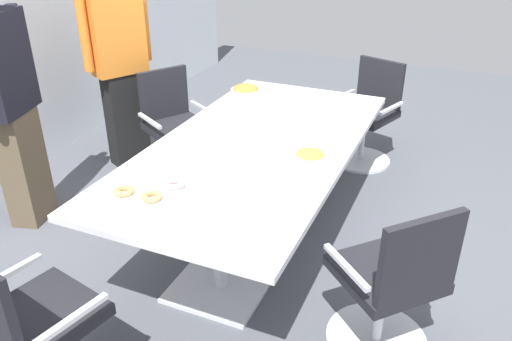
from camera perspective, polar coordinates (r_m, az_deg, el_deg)
name	(u,v)px	position (r m, az deg, el deg)	size (l,w,h in m)	color
ground_plane	(256,240)	(3.64, 0.00, -7.77)	(10.00, 10.00, 0.01)	#4C4F56
conference_table	(256,160)	(3.32, 0.00, 1.15)	(2.40, 1.20, 0.75)	silver
office_chair_0	(367,118)	(4.70, 12.38, 5.72)	(0.69, 0.69, 0.91)	silver
office_chair_1	(175,132)	(4.37, -9.04, 4.34)	(0.74, 0.74, 0.91)	silver
office_chair_2	(33,333)	(2.58, -23.69, -16.32)	(0.64, 0.64, 0.91)	silver
office_chair_3	(391,288)	(2.69, 14.88, -12.65)	(0.76, 0.76, 0.91)	silver
person_standing_0	(8,101)	(3.86, -25.98, 7.05)	(0.61, 0.33, 1.78)	brown
person_standing_1	(120,63)	(4.54, -15.04, 11.51)	(0.58, 0.39, 1.76)	black
snack_bowl_chips_yellow	(310,157)	(3.01, 6.10, 1.51)	(0.19, 0.19, 0.08)	white
snack_bowl_pretzels	(246,92)	(4.02, -1.16, 8.78)	(0.23, 0.23, 0.12)	white
donut_platter	(150,186)	(2.79, -11.80, -1.67)	(0.37, 0.37, 0.04)	white
plate_stack	(239,228)	(2.39, -1.97, -6.41)	(0.20, 0.20, 0.03)	white
napkin_pile	(264,119)	(3.57, 0.91, 5.84)	(0.15, 0.15, 0.06)	white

